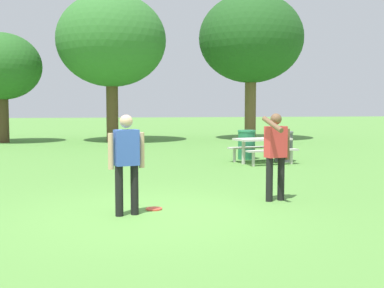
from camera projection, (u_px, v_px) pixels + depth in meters
name	position (u px, v px, depth m)	size (l,w,h in m)	color
ground_plane	(151.00, 215.00, 8.11)	(120.00, 120.00, 0.00)	#568E3D
person_thrower	(127.00, 158.00, 8.01)	(0.59, 0.31, 1.64)	black
person_catcher	(276.00, 150.00, 9.21)	(0.59, 0.78, 1.64)	black
frisbee	(154.00, 209.00, 8.52)	(0.28, 0.28, 0.03)	#E04733
picnic_table_near	(262.00, 145.00, 15.20)	(1.99, 1.79, 0.77)	beige
trash_can_beside_table	(284.00, 146.00, 15.57)	(0.59, 0.59, 0.96)	#515156
trash_can_further_along	(247.00, 145.00, 16.29)	(0.59, 0.59, 0.96)	#237047
tree_broad_center	(2.00, 67.00, 23.09)	(3.66, 3.66, 5.13)	#4C3823
tree_far_right	(111.00, 41.00, 23.65)	(5.22, 5.22, 7.08)	brown
tree_slender_mid	(251.00, 39.00, 24.99)	(5.27, 5.27, 7.36)	brown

